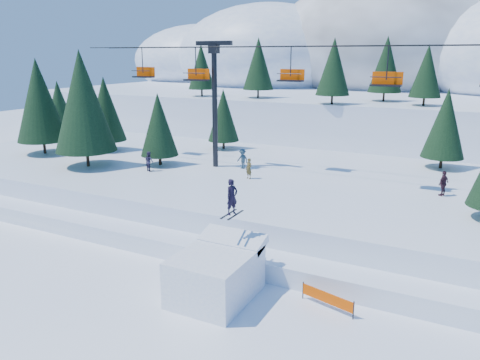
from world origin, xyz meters
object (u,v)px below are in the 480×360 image
at_px(chairlift, 344,89).
at_px(banner_near, 327,298).
at_px(banner_far, 430,300).
at_px(jump_kicker, 217,273).

height_order(chairlift, banner_near, chairlift).
xyz_separation_m(chairlift, banner_far, (7.79, -11.96, -8.78)).
height_order(chairlift, banner_far, chairlift).
bearing_deg(jump_kicker, banner_far, 19.64).
distance_m(banner_near, banner_far, 4.82).
distance_m(jump_kicker, banner_far, 10.23).
bearing_deg(banner_far, chairlift, 123.08).
distance_m(chairlift, banner_near, 16.89).
distance_m(jump_kicker, chairlift, 17.45).
height_order(jump_kicker, banner_near, jump_kicker).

